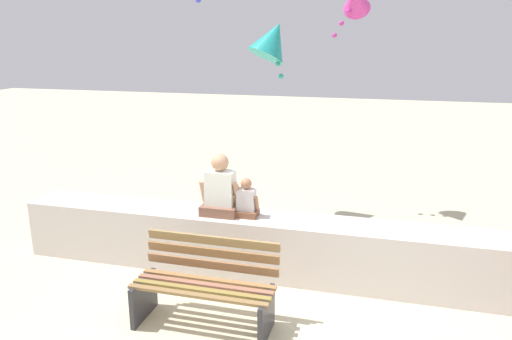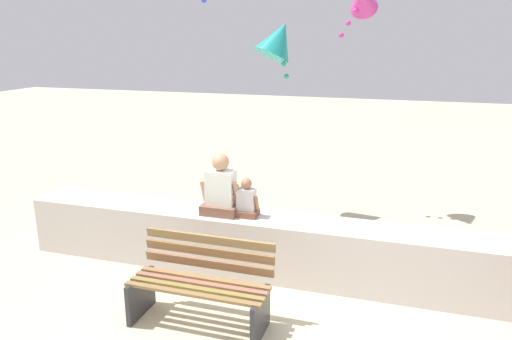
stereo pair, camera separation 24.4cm
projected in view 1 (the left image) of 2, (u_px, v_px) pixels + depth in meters
ground_plane at (251, 333)px, 4.92m from camera, size 40.00×40.00×0.00m
seawall_ledge at (278, 247)px, 6.04m from camera, size 6.78×0.61×0.75m
park_bench at (205, 287)px, 5.00m from camera, size 1.47×0.62×0.88m
person_adult at (220, 191)px, 6.03m from camera, size 0.51×0.37×0.78m
person_child at (246, 201)px, 5.98m from camera, size 0.32×0.24×0.49m
kite_teal at (272, 40)px, 7.54m from camera, size 0.98×0.96×0.96m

